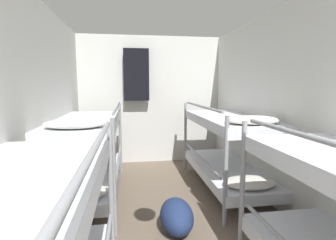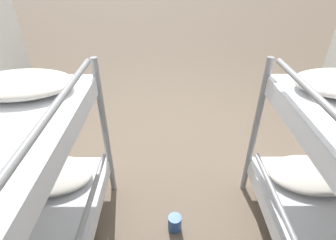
# 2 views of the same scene
# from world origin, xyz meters

# --- Properties ---
(ground_plane) EXTENTS (20.00, 20.00, 0.00)m
(ground_plane) POSITION_xyz_m (0.00, 0.00, 0.00)
(ground_plane) COLOR #6B5B4C
(tin_can) EXTENTS (0.09, 0.09, 0.12)m
(tin_can) POSITION_xyz_m (0.04, 0.96, 0.06)
(tin_can) COLOR #2D569E
(tin_can) RESTS_ON ground_plane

